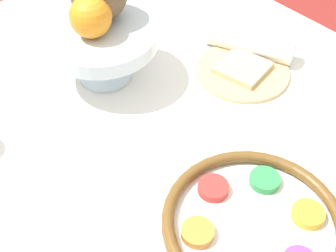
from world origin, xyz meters
The scene contains 6 objects.
dining_table centered at (0.00, 0.00, 0.39)m, with size 1.32×0.99×0.78m.
seder_plate centered at (-0.21, 0.05, 0.79)m, with size 0.28×0.28×0.03m.
fruit_stand centered at (0.24, 0.01, 0.87)m, with size 0.22×0.22×0.11m.
orange_fruit centered at (0.24, 0.02, 0.93)m, with size 0.08×0.08×0.08m.
bread_plate centered at (0.06, -0.22, 0.78)m, with size 0.20×0.20×0.02m.
napkin_roll centered at (0.10, -0.28, 0.80)m, with size 0.20×0.13×0.05m.
Camera 1 is at (-0.43, 0.40, 1.40)m, focal length 50.00 mm.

